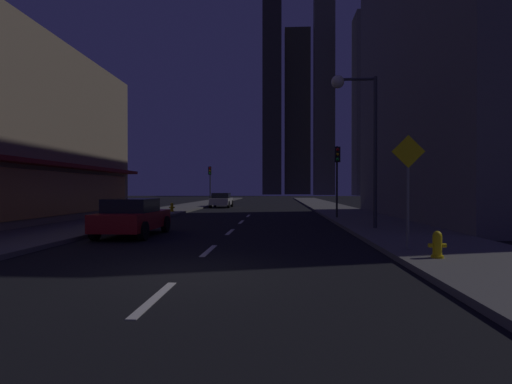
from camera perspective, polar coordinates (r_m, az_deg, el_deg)
ground_plane at (r=40.65m, az=0.30°, el=-2.23°), size 78.00×136.00×0.10m
sidewalk_right at (r=40.90m, az=10.15°, el=-2.05°), size 4.00×76.00×0.15m
sidewalk_left at (r=41.59m, az=-9.39°, el=-2.01°), size 4.00×76.00×0.15m
lane_marking_center at (r=17.18m, az=-3.69°, el=-5.65°), size 0.16×23.00×0.01m
building_apartment_right at (r=28.91m, az=30.14°, el=18.08°), size 11.00×20.00×21.24m
skyscraper_distant_tall at (r=143.48m, az=2.29°, el=13.03°), size 6.44×7.95×66.37m
skyscraper_distant_mid at (r=146.15m, az=5.86°, el=11.12°), size 8.92×6.69×58.00m
skyscraper_distant_short at (r=133.26m, az=9.60°, el=14.63°), size 6.33×5.24×69.19m
skyscraper_distant_slender at (r=123.87m, az=15.17°, el=11.74°), size 6.21×8.55×52.40m
car_parked_near at (r=16.37m, az=-17.03°, el=-3.39°), size 1.98×4.24×1.45m
car_parked_far at (r=40.12m, az=-4.91°, el=-1.14°), size 1.98×4.24×1.45m
fire_hydrant_yellow_near at (r=10.79m, az=24.26°, el=-6.89°), size 0.42×0.30×0.65m
fire_hydrant_far_left at (r=30.75m, az=-11.80°, el=-2.15°), size 0.42×0.30×0.65m
traffic_light_near_right at (r=24.18m, az=11.41°, el=3.65°), size 0.32×0.48×4.20m
traffic_light_far_left at (r=44.72m, az=-6.53°, el=2.16°), size 0.32×0.48×4.20m
street_lamp_right at (r=18.16m, az=13.95°, el=10.69°), size 1.96×0.56×6.58m
pedestrian_crossing_sign at (r=11.81m, az=20.71°, el=1.34°), size 0.91×0.08×3.15m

